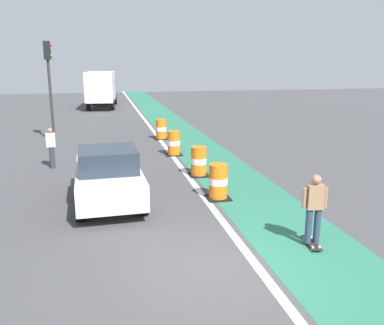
{
  "coord_description": "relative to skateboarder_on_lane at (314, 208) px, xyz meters",
  "views": [
    {
      "loc": [
        -2.05,
        -7.32,
        4.11
      ],
      "look_at": [
        0.55,
        4.51,
        1.1
      ],
      "focal_mm": 38.08,
      "sensor_mm": 36.0,
      "label": 1
    }
  ],
  "objects": [
    {
      "name": "skateboarder_on_lane",
      "position": [
        0.0,
        0.0,
        0.0
      ],
      "size": [
        0.57,
        0.82,
        1.69
      ],
      "color": "black",
      "rests_on": "ground"
    },
    {
      "name": "traffic_light_corner",
      "position": [
        -7.08,
        14.2,
        2.59
      ],
      "size": [
        0.41,
        0.32,
        5.1
      ],
      "color": "#2D2D2D",
      "rests_on": "ground"
    },
    {
      "name": "delivery_truck_down_block",
      "position": [
        -4.52,
        30.6,
        0.94
      ],
      "size": [
        2.86,
        7.75,
        3.23
      ],
      "color": "silver",
      "rests_on": "ground"
    },
    {
      "name": "ground_plane",
      "position": [
        -2.49,
        -0.51,
        -0.91
      ],
      "size": [
        100.0,
        100.0,
        0.0
      ],
      "primitive_type": "plane",
      "color": "#424244"
    },
    {
      "name": "traffic_barrel_far",
      "position": [
        -1.49,
        13.85,
        -0.38
      ],
      "size": [
        0.73,
        0.73,
        1.09
      ],
      "color": "orange",
      "rests_on": "ground"
    },
    {
      "name": "traffic_barrel_front",
      "position": [
        -1.19,
        3.65,
        -0.38
      ],
      "size": [
        0.73,
        0.73,
        1.09
      ],
      "color": "orange",
      "rests_on": "ground"
    },
    {
      "name": "traffic_barrel_back",
      "position": [
        -1.49,
        9.88,
        -0.38
      ],
      "size": [
        0.73,
        0.73,
        1.09
      ],
      "color": "orange",
      "rests_on": "ground"
    },
    {
      "name": "traffic_barrel_mid",
      "position": [
        -1.18,
        6.3,
        -0.38
      ],
      "size": [
        0.73,
        0.73,
        1.09
      ],
      "color": "orange",
      "rests_on": "ground"
    },
    {
      "name": "lane_divider_stripe",
      "position": [
        -1.59,
        11.49,
        -0.91
      ],
      "size": [
        0.2,
        80.0,
        0.01
      ],
      "primitive_type": "cube",
      "color": "silver",
      "rests_on": "ground"
    },
    {
      "name": "parked_sedan_nearest",
      "position": [
        -4.47,
        3.96,
        -0.08
      ],
      "size": [
        2.03,
        4.16,
        1.7
      ],
      "color": "silver",
      "rests_on": "ground"
    },
    {
      "name": "pedestrian_crossing",
      "position": [
        -6.58,
        8.63,
        -0.05
      ],
      "size": [
        0.34,
        0.2,
        1.61
      ],
      "color": "#33333D",
      "rests_on": "ground"
    },
    {
      "name": "bike_lane_strip",
      "position": [
        -0.09,
        11.49,
        -0.91
      ],
      "size": [
        2.5,
        80.0,
        0.01
      ],
      "primitive_type": "cube",
      "color": "#286B51",
      "rests_on": "ground"
    }
  ]
}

